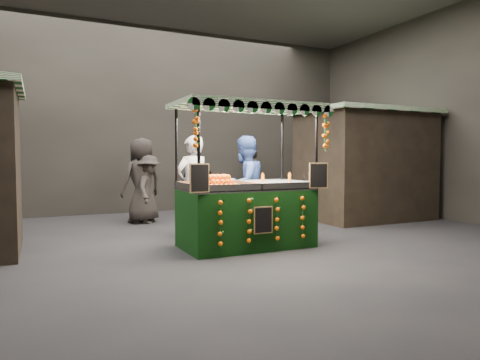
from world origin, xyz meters
name	(u,v)px	position (x,y,z in m)	size (l,w,h in m)	color
ground	(220,245)	(0.00, 0.00, 0.00)	(12.00, 12.00, 0.00)	black
market_hall	(219,40)	(0.00, 0.00, 3.38)	(12.10, 10.10, 5.05)	black
neighbour_stall_right	(364,164)	(4.40, 1.50, 1.31)	(3.00, 2.20, 2.60)	black
juice_stall	(247,203)	(0.37, -0.29, 0.73)	(2.42, 1.42, 2.34)	black
vendor_grey	(193,187)	(-0.19, 0.83, 0.94)	(0.77, 0.60, 1.87)	gray
vendor_blue	(245,186)	(0.80, 0.69, 0.94)	(1.12, 1.02, 1.88)	navy
shopper_0	(1,196)	(-3.32, 1.97, 0.80)	(0.68, 0.55, 1.61)	#2A2422
shopper_1	(316,181)	(3.34, 1.97, 0.92)	(1.09, 0.98, 1.83)	#2C2624
shopper_2	(198,184)	(0.93, 3.63, 0.81)	(0.96, 0.40, 1.63)	black
shopper_3	(148,189)	(-0.49, 2.96, 0.77)	(0.91, 1.13, 1.53)	#2B2623
shopper_4	(142,180)	(-0.61, 3.08, 0.96)	(1.08, 0.88, 1.92)	black
shopper_5	(327,183)	(3.95, 2.35, 0.81)	(1.46, 1.32, 1.62)	black
shopper_6	(252,178)	(2.79, 4.33, 0.88)	(0.63, 0.75, 1.76)	#2C2624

